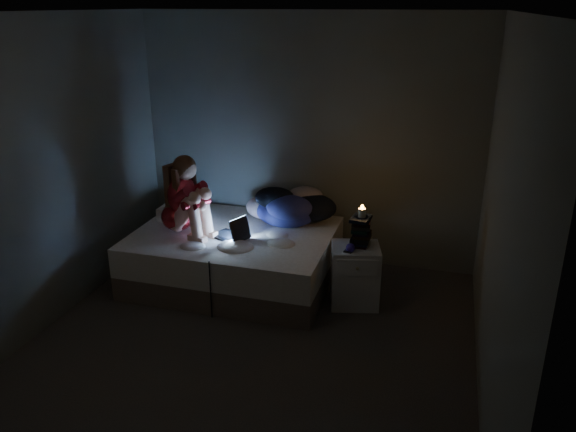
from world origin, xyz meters
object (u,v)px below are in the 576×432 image
at_px(woman, 177,194).
at_px(phone, 348,249).
at_px(nightstand, 355,275).
at_px(bed, 235,256).
at_px(candle, 362,215).
at_px(laptop, 229,226).

bearing_deg(woman, phone, 14.81).
bearing_deg(nightstand, phone, -142.91).
height_order(bed, candle, candle).
relative_size(woman, laptop, 2.34).
relative_size(laptop, nightstand, 0.59).
distance_m(bed, woman, 0.86).
xyz_separation_m(bed, candle, (1.27, -0.07, 0.60)).
xyz_separation_m(bed, woman, (-0.52, -0.15, 0.67)).
bearing_deg(woman, candle, 19.11).
bearing_deg(phone, nightstand, 75.97).
bearing_deg(candle, woman, -177.63).
bearing_deg(laptop, candle, 26.41).
bearing_deg(bed, woman, -164.47).
xyz_separation_m(woman, nightstand, (1.76, 0.02, -0.64)).
xyz_separation_m(bed, phone, (1.18, -0.20, 0.32)).
xyz_separation_m(woman, laptop, (0.53, 0.01, -0.28)).
xyz_separation_m(nightstand, candle, (0.03, 0.05, 0.58)).
bearing_deg(woman, laptop, 17.35).
bearing_deg(bed, laptop, -86.68).
distance_m(candle, phone, 0.33).
height_order(laptop, phone, laptop).
distance_m(nightstand, candle, 0.58).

